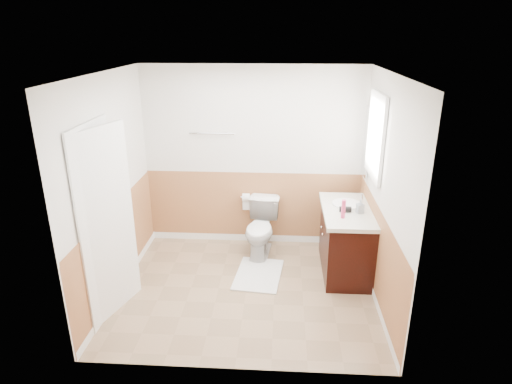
# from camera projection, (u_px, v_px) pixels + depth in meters

# --- Properties ---
(floor) EXTENTS (3.00, 3.00, 0.00)m
(floor) POSITION_uv_depth(u_px,v_px,m) (246.00, 289.00, 5.19)
(floor) COLOR #8C7051
(floor) RESTS_ON ground
(ceiling) EXTENTS (3.00, 3.00, 0.00)m
(ceiling) POSITION_uv_depth(u_px,v_px,m) (244.00, 73.00, 4.31)
(ceiling) COLOR white
(ceiling) RESTS_ON floor
(wall_back) EXTENTS (3.00, 0.00, 3.00)m
(wall_back) POSITION_uv_depth(u_px,v_px,m) (253.00, 158.00, 5.96)
(wall_back) COLOR silver
(wall_back) RESTS_ON floor
(wall_front) EXTENTS (3.00, 0.00, 3.00)m
(wall_front) POSITION_uv_depth(u_px,v_px,m) (232.00, 247.00, 3.53)
(wall_front) COLOR silver
(wall_front) RESTS_ON floor
(wall_left) EXTENTS (0.00, 3.00, 3.00)m
(wall_left) POSITION_uv_depth(u_px,v_px,m) (111.00, 188.00, 4.83)
(wall_left) COLOR silver
(wall_left) RESTS_ON floor
(wall_right) EXTENTS (0.00, 3.00, 3.00)m
(wall_right) POSITION_uv_depth(u_px,v_px,m) (385.00, 194.00, 4.66)
(wall_right) COLOR silver
(wall_right) RESTS_ON floor
(wainscot_back) EXTENTS (3.00, 0.00, 3.00)m
(wainscot_back) POSITION_uv_depth(u_px,v_px,m) (253.00, 209.00, 6.22)
(wainscot_back) COLOR #AF7246
(wainscot_back) RESTS_ON floor
(wainscot_front) EXTENTS (3.00, 0.00, 3.00)m
(wainscot_front) POSITION_uv_depth(u_px,v_px,m) (234.00, 323.00, 3.81)
(wainscot_front) COLOR #AF7246
(wainscot_front) RESTS_ON floor
(wainscot_left) EXTENTS (0.00, 2.60, 2.60)m
(wainscot_left) POSITION_uv_depth(u_px,v_px,m) (120.00, 248.00, 5.10)
(wainscot_left) COLOR #AF7246
(wainscot_left) RESTS_ON floor
(wainscot_right) EXTENTS (0.00, 2.60, 2.60)m
(wainscot_right) POSITION_uv_depth(u_px,v_px,m) (377.00, 256.00, 4.93)
(wainscot_right) COLOR #AF7246
(wainscot_right) RESTS_ON floor
(toilet) EXTENTS (0.50, 0.78, 0.75)m
(toilet) POSITION_uv_depth(u_px,v_px,m) (261.00, 229.00, 5.89)
(toilet) COLOR white
(toilet) RESTS_ON floor
(bath_mat) EXTENTS (0.63, 0.86, 0.02)m
(bath_mat) POSITION_uv_depth(u_px,v_px,m) (258.00, 275.00, 5.48)
(bath_mat) COLOR silver
(bath_mat) RESTS_ON floor
(vanity_cabinet) EXTENTS (0.55, 1.10, 0.80)m
(vanity_cabinet) POSITION_uv_depth(u_px,v_px,m) (346.00, 242.00, 5.47)
(vanity_cabinet) COLOR black
(vanity_cabinet) RESTS_ON floor
(vanity_knob_left) EXTENTS (0.03, 0.03, 0.03)m
(vanity_knob_left) POSITION_uv_depth(u_px,v_px,m) (323.00, 234.00, 5.34)
(vanity_knob_left) COLOR silver
(vanity_knob_left) RESTS_ON vanity_cabinet
(vanity_knob_right) EXTENTS (0.03, 0.03, 0.03)m
(vanity_knob_right) POSITION_uv_depth(u_px,v_px,m) (322.00, 227.00, 5.52)
(vanity_knob_right) COLOR #B4B3BA
(vanity_knob_right) RESTS_ON vanity_cabinet
(countertop) EXTENTS (0.60, 1.15, 0.05)m
(countertop) POSITION_uv_depth(u_px,v_px,m) (347.00, 211.00, 5.32)
(countertop) COLOR silver
(countertop) RESTS_ON vanity_cabinet
(sink_basin) EXTENTS (0.36, 0.36, 0.02)m
(sink_basin) POSITION_uv_depth(u_px,v_px,m) (347.00, 204.00, 5.45)
(sink_basin) COLOR white
(sink_basin) RESTS_ON countertop
(faucet) EXTENTS (0.02, 0.02, 0.14)m
(faucet) POSITION_uv_depth(u_px,v_px,m) (362.00, 200.00, 5.41)
(faucet) COLOR silver
(faucet) RESTS_ON countertop
(lotion_bottle) EXTENTS (0.05, 0.05, 0.22)m
(lotion_bottle) POSITION_uv_depth(u_px,v_px,m) (343.00, 209.00, 5.03)
(lotion_bottle) COLOR #D03663
(lotion_bottle) RESTS_ON countertop
(soap_dispenser) EXTENTS (0.10, 0.10, 0.17)m
(soap_dispenser) POSITION_uv_depth(u_px,v_px,m) (360.00, 206.00, 5.17)
(soap_dispenser) COLOR gray
(soap_dispenser) RESTS_ON countertop
(hair_dryer_body) EXTENTS (0.14, 0.07, 0.07)m
(hair_dryer_body) POSITION_uv_depth(u_px,v_px,m) (345.00, 209.00, 5.21)
(hair_dryer_body) COLOR black
(hair_dryer_body) RESTS_ON countertop
(hair_dryer_handle) EXTENTS (0.03, 0.03, 0.07)m
(hair_dryer_handle) POSITION_uv_depth(u_px,v_px,m) (342.00, 211.00, 5.24)
(hair_dryer_handle) COLOR black
(hair_dryer_handle) RESTS_ON countertop
(mirror_panel) EXTENTS (0.02, 0.35, 0.90)m
(mirror_panel) POSITION_uv_depth(u_px,v_px,m) (367.00, 142.00, 5.59)
(mirror_panel) COLOR silver
(mirror_panel) RESTS_ON wall_right
(window_frame) EXTENTS (0.04, 0.80, 1.00)m
(window_frame) POSITION_uv_depth(u_px,v_px,m) (376.00, 136.00, 5.04)
(window_frame) COLOR white
(window_frame) RESTS_ON wall_right
(window_glass) EXTENTS (0.01, 0.70, 0.90)m
(window_glass) POSITION_uv_depth(u_px,v_px,m) (377.00, 136.00, 5.04)
(window_glass) COLOR white
(window_glass) RESTS_ON wall_right
(door) EXTENTS (0.29, 0.78, 2.04)m
(door) POSITION_uv_depth(u_px,v_px,m) (107.00, 224.00, 4.49)
(door) COLOR white
(door) RESTS_ON wall_left
(door_frame) EXTENTS (0.02, 0.92, 2.10)m
(door_frame) POSITION_uv_depth(u_px,v_px,m) (100.00, 223.00, 4.49)
(door_frame) COLOR white
(door_frame) RESTS_ON wall_left
(door_knob) EXTENTS (0.06, 0.06, 0.06)m
(door_knob) POSITION_uv_depth(u_px,v_px,m) (124.00, 218.00, 4.82)
(door_knob) COLOR silver
(door_knob) RESTS_ON door
(towel_bar) EXTENTS (0.62, 0.02, 0.02)m
(towel_bar) POSITION_uv_depth(u_px,v_px,m) (212.00, 134.00, 5.82)
(towel_bar) COLOR silver
(towel_bar) RESTS_ON wall_back
(tp_holder_bar) EXTENTS (0.14, 0.02, 0.02)m
(tp_holder_bar) POSITION_uv_depth(u_px,v_px,m) (246.00, 197.00, 6.09)
(tp_holder_bar) COLOR silver
(tp_holder_bar) RESTS_ON wall_back
(tp_roll) EXTENTS (0.10, 0.11, 0.11)m
(tp_roll) POSITION_uv_depth(u_px,v_px,m) (246.00, 197.00, 6.09)
(tp_roll) COLOR white
(tp_roll) RESTS_ON tp_holder_bar
(tp_sheet) EXTENTS (0.10, 0.01, 0.16)m
(tp_sheet) POSITION_uv_depth(u_px,v_px,m) (246.00, 205.00, 6.13)
(tp_sheet) COLOR white
(tp_sheet) RESTS_ON tp_roll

